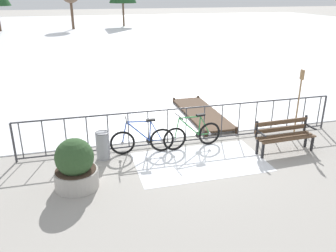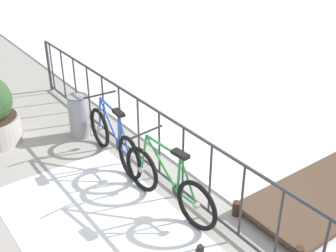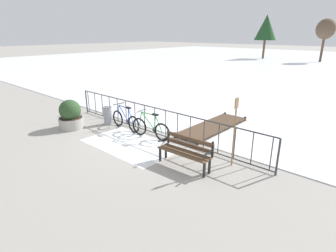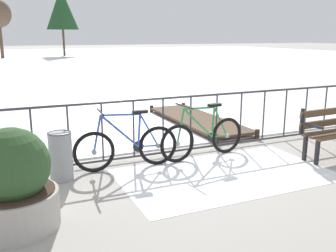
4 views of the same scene
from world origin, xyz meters
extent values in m
plane|color=#9E9991|center=(0.00, 0.00, 0.00)|extent=(160.00, 160.00, 0.00)
cube|color=white|center=(0.00, 28.40, 0.01)|extent=(80.00, 56.00, 0.03)
cube|color=white|center=(0.00, -1.20, 0.00)|extent=(3.27, 1.90, 0.01)
cylinder|color=#38383D|center=(0.00, 0.00, 1.05)|extent=(9.00, 0.04, 0.04)
cylinder|color=#38383D|center=(0.00, 0.00, 0.08)|extent=(9.00, 0.04, 0.04)
cylinder|color=#38383D|center=(-2.70, 0.00, 0.57)|extent=(0.03, 0.03, 0.97)
cylinder|color=#38383D|center=(-2.16, 0.00, 0.57)|extent=(0.03, 0.03, 0.97)
cylinder|color=#38383D|center=(-1.62, 0.00, 0.57)|extent=(0.03, 0.03, 0.97)
cylinder|color=#38383D|center=(-1.08, 0.00, 0.57)|extent=(0.03, 0.03, 0.97)
cylinder|color=#38383D|center=(-0.54, 0.00, 0.57)|extent=(0.03, 0.03, 0.97)
cylinder|color=#38383D|center=(0.00, 0.00, 0.57)|extent=(0.03, 0.03, 0.97)
cylinder|color=#38383D|center=(0.54, 0.00, 0.57)|extent=(0.03, 0.03, 0.97)
cylinder|color=#38383D|center=(1.08, 0.00, 0.57)|extent=(0.03, 0.03, 0.97)
cylinder|color=#38383D|center=(1.62, 0.00, 0.57)|extent=(0.03, 0.03, 0.97)
cylinder|color=#38383D|center=(2.16, 0.00, 0.57)|extent=(0.03, 0.03, 0.97)
cylinder|color=#38383D|center=(2.70, 0.00, 0.57)|extent=(0.03, 0.03, 0.97)
cylinder|color=#38383D|center=(3.24, 0.00, 0.57)|extent=(0.03, 0.03, 0.97)
torus|color=black|center=(-0.78, -0.34, 0.33)|extent=(0.66, 0.11, 0.66)
cylinder|color=gray|center=(-0.78, -0.34, 0.33)|extent=(0.08, 0.07, 0.08)
torus|color=black|center=(-1.83, -0.27, 0.33)|extent=(0.66, 0.11, 0.66)
cylinder|color=gray|center=(-1.83, -0.27, 0.33)|extent=(0.08, 0.07, 0.08)
cylinder|color=#2D51B2|center=(-1.10, -0.32, 0.62)|extent=(0.08, 0.04, 0.53)
cylinder|color=#2D51B2|center=(-1.41, -0.30, 0.63)|extent=(0.61, 0.08, 0.59)
cylinder|color=#2D51B2|center=(-1.39, -0.30, 0.90)|extent=(0.63, 0.08, 0.07)
cylinder|color=#2D51B2|center=(-0.95, -0.33, 0.34)|extent=(0.34, 0.05, 0.05)
cylinder|color=#2D51B2|center=(-0.93, -0.33, 0.61)|extent=(0.32, 0.05, 0.56)
cylinder|color=#2D51B2|center=(-1.77, -0.27, 0.62)|extent=(0.16, 0.04, 0.59)
cube|color=black|center=(-1.08, -0.32, 0.92)|extent=(0.25, 0.12, 0.05)
cylinder|color=black|center=(-1.70, -0.28, 0.96)|extent=(0.07, 0.52, 0.03)
cylinder|color=black|center=(-1.12, -0.32, 0.35)|extent=(0.18, 0.03, 0.18)
torus|color=black|center=(0.61, -0.26, 0.33)|extent=(0.66, 0.13, 0.66)
cylinder|color=gray|center=(0.61, -0.26, 0.33)|extent=(0.09, 0.07, 0.08)
torus|color=black|center=(-0.44, -0.37, 0.33)|extent=(0.66, 0.13, 0.66)
cylinder|color=gray|center=(-0.44, -0.37, 0.33)|extent=(0.09, 0.07, 0.08)
cylinder|color=#2D843D|center=(0.29, -0.29, 0.62)|extent=(0.08, 0.04, 0.53)
cylinder|color=#2D843D|center=(-0.02, -0.32, 0.63)|extent=(0.61, 0.10, 0.59)
cylinder|color=#2D843D|center=(0.00, -0.32, 0.90)|extent=(0.63, 0.10, 0.07)
cylinder|color=#2D843D|center=(0.44, -0.28, 0.34)|extent=(0.34, 0.06, 0.05)
cylinder|color=#2D843D|center=(0.46, -0.27, 0.61)|extent=(0.32, 0.06, 0.56)
cylinder|color=#2D843D|center=(-0.37, -0.36, 0.62)|extent=(0.16, 0.05, 0.59)
cube|color=black|center=(0.31, -0.29, 0.92)|extent=(0.25, 0.12, 0.05)
cylinder|color=black|center=(-0.31, -0.36, 0.96)|extent=(0.08, 0.52, 0.03)
cylinder|color=black|center=(0.27, -0.29, 0.35)|extent=(0.18, 0.04, 0.18)
cube|color=brown|center=(2.37, -1.12, 0.44)|extent=(1.60, 0.17, 0.04)
cube|color=brown|center=(2.36, -1.02, 0.58)|extent=(1.60, 0.12, 0.12)
cube|color=brown|center=(2.36, -1.02, 0.78)|extent=(1.60, 0.12, 0.12)
cube|color=black|center=(1.62, -1.43, 0.22)|extent=(0.05, 0.06, 0.44)
cube|color=black|center=(1.61, -1.17, 0.22)|extent=(0.05, 0.06, 0.44)
cube|color=black|center=(1.60, -1.05, 0.67)|extent=(0.05, 0.05, 0.45)
cube|color=black|center=(1.61, -1.30, 0.64)|extent=(0.06, 0.40, 0.04)
cylinder|color=#ADA8A0|center=(-3.04, -1.64, 0.21)|extent=(0.95, 0.95, 0.42)
cylinder|color=#38281E|center=(-3.04, -1.64, 0.43)|extent=(0.88, 0.88, 0.02)
sphere|color=#2D4C28|center=(-3.04, -1.64, 0.73)|extent=(0.83, 0.83, 0.83)
cylinder|color=gray|center=(-2.35, -0.37, 0.36)|extent=(0.34, 0.34, 0.72)
torus|color=#545558|center=(-2.35, -0.37, 0.72)|extent=(0.35, 0.35, 0.02)
cube|color=#4C3828|center=(1.23, 2.03, 0.12)|extent=(1.10, 3.46, 0.06)
cylinder|color=#35271C|center=(0.73, 0.30, 0.10)|extent=(0.10, 0.10, 0.20)
cylinder|color=#35271C|center=(1.72, 0.30, 0.10)|extent=(0.10, 0.10, 0.20)
cylinder|color=#35271C|center=(0.73, 3.76, 0.10)|extent=(0.10, 0.10, 0.20)
cylinder|color=#35271C|center=(1.72, 3.76, 0.10)|extent=(0.10, 0.10, 0.20)
cylinder|color=brown|center=(-2.58, 33.11, 1.67)|extent=(0.29, 0.29, 3.35)
cylinder|color=brown|center=(3.41, 35.16, 2.24)|extent=(0.23, 0.23, 4.49)
cone|color=#1E4723|center=(3.41, 35.16, 4.75)|extent=(3.24, 3.24, 4.11)
camera|label=1|loc=(-2.85, -8.61, 4.05)|focal=37.18mm
camera|label=2|loc=(3.76, -2.97, 3.61)|focal=46.34mm
camera|label=3|loc=(6.63, -6.69, 3.60)|focal=28.97mm
camera|label=4|loc=(-3.07, -5.87, 2.10)|focal=40.38mm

